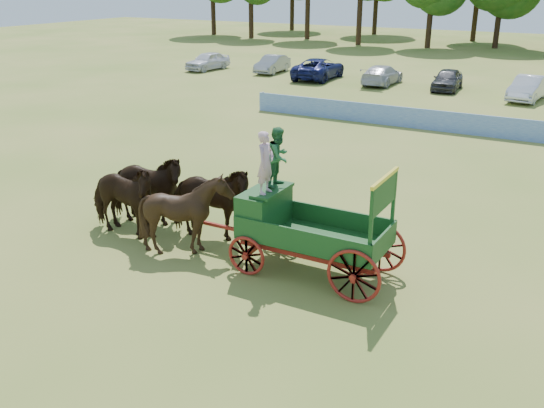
{
  "coord_description": "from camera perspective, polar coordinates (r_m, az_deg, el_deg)",
  "views": [
    {
      "loc": [
        3.78,
        -12.52,
        7.42
      ],
      "look_at": [
        -4.09,
        1.65,
        1.3
      ],
      "focal_mm": 40.0,
      "sensor_mm": 36.0,
      "label": 1
    }
  ],
  "objects": [
    {
      "name": "ground",
      "position": [
        15.04,
        10.79,
        -9.29
      ],
      "size": [
        160.0,
        160.0,
        0.0
      ],
      "primitive_type": "plane",
      "color": "olive",
      "rests_on": "ground"
    },
    {
      "name": "horse_lead_left",
      "position": [
        18.6,
        -14.0,
        0.42
      ],
      "size": [
        2.78,
        1.27,
        2.34
      ],
      "primitive_type": "imported",
      "rotation": [
        0.0,
        0.0,
        1.57
      ],
      "color": "black",
      "rests_on": "ground"
    },
    {
      "name": "horse_lead_right",
      "position": [
        19.37,
        -11.82,
        1.41
      ],
      "size": [
        2.99,
        1.85,
        2.34
      ],
      "primitive_type": "imported",
      "rotation": [
        0.0,
        0.0,
        1.79
      ],
      "color": "black",
      "rests_on": "ground"
    },
    {
      "name": "horse_wheel_left",
      "position": [
        17.13,
        -8.06,
        -0.91
      ],
      "size": [
        2.51,
        2.33,
        2.35
      ],
      "primitive_type": "imported",
      "rotation": [
        0.0,
        0.0,
        1.34
      ],
      "color": "black",
      "rests_on": "ground"
    },
    {
      "name": "horse_wheel_right",
      "position": [
        17.96,
        -5.97,
        0.21
      ],
      "size": [
        2.97,
        1.77,
        2.34
      ],
      "primitive_type": "imported",
      "rotation": [
        0.0,
        0.0,
        1.76
      ],
      "color": "black",
      "rests_on": "ground"
    },
    {
      "name": "farm_dray",
      "position": [
        15.92,
        1.64,
        -0.49
      ],
      "size": [
        6.0,
        2.0,
        3.78
      ],
      "color": "#A52F10",
      "rests_on": "ground"
    },
    {
      "name": "sponsor_banner",
      "position": [
        31.65,
        19.81,
        6.88
      ],
      "size": [
        26.0,
        0.08,
        1.05
      ],
      "primitive_type": "cube",
      "color": "#2054B1",
      "rests_on": "ground"
    },
    {
      "name": "parked_cars",
      "position": [
        43.89,
        19.43,
        10.78
      ],
      "size": [
        48.03,
        7.36,
        1.57
      ],
      "color": "silver",
      "rests_on": "ground"
    }
  ]
}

